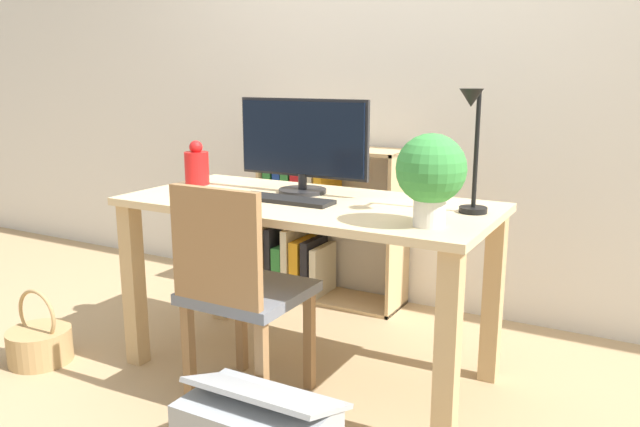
% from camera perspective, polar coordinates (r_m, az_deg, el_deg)
% --- Properties ---
extents(ground_plane, '(10.00, 10.00, 0.00)m').
position_cam_1_polar(ground_plane, '(2.68, -1.07, -14.09)').
color(ground_plane, tan).
extents(wall_back, '(8.00, 0.05, 2.60)m').
position_cam_1_polar(wall_back, '(3.27, 7.67, 14.20)').
color(wall_back, silver).
rests_on(wall_back, ground_plane).
extents(desk, '(1.46, 0.69, 0.72)m').
position_cam_1_polar(desk, '(2.47, -1.13, -1.69)').
color(desk, '#D8BC8C').
rests_on(desk, ground_plane).
extents(monitor, '(0.59, 0.20, 0.39)m').
position_cam_1_polar(monitor, '(2.57, -1.61, 6.55)').
color(monitor, '#232326').
rests_on(monitor, desk).
extents(keyboard, '(0.40, 0.11, 0.02)m').
position_cam_1_polar(keyboard, '(2.42, -3.26, 1.28)').
color(keyboard, black).
rests_on(keyboard, desk).
extents(vase, '(0.11, 0.11, 0.20)m').
position_cam_1_polar(vase, '(2.84, -11.21, 4.28)').
color(vase, red).
rests_on(vase, desk).
extents(desk_lamp, '(0.10, 0.19, 0.44)m').
position_cam_1_polar(desk_lamp, '(2.20, 13.78, 6.63)').
color(desk_lamp, black).
rests_on(desk_lamp, desk).
extents(potted_plant, '(0.23, 0.23, 0.30)m').
position_cam_1_polar(potted_plant, '(2.03, 10.10, 3.72)').
color(potted_plant, silver).
rests_on(potted_plant, desk).
extents(chair, '(0.40, 0.40, 0.84)m').
position_cam_1_polar(chair, '(2.27, -7.43, -6.68)').
color(chair, slate).
rests_on(chair, ground_plane).
extents(bookshelf, '(0.78, 0.28, 0.83)m').
position_cam_1_polar(bookshelf, '(3.40, -0.86, -1.20)').
color(bookshelf, tan).
rests_on(bookshelf, ground_plane).
extents(basket, '(0.26, 0.26, 0.32)m').
position_cam_1_polar(basket, '(2.97, -24.24, -10.75)').
color(basket, tan).
rests_on(basket, ground_plane).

